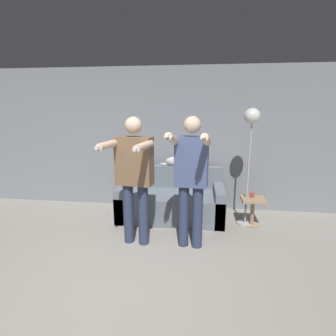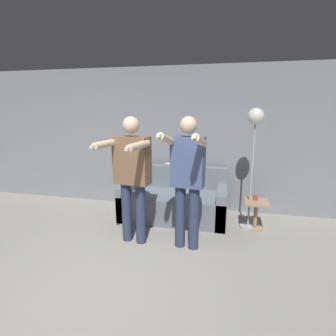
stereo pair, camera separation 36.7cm
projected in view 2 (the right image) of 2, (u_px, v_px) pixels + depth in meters
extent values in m
plane|color=gray|center=(82.00, 306.00, 2.53)|extent=(16.00, 16.00, 0.00)
cube|color=gray|center=(157.00, 139.00, 4.93)|extent=(10.00, 0.05, 2.60)
cube|color=slate|center=(174.00, 206.00, 4.53)|extent=(1.77, 0.88, 0.44)
cube|color=slate|center=(178.00, 177.00, 4.79)|extent=(1.77, 0.14, 0.40)
cube|color=slate|center=(130.00, 198.00, 4.68)|extent=(0.16, 0.88, 0.58)
cube|color=slate|center=(221.00, 205.00, 4.34)|extent=(0.16, 0.88, 0.58)
cylinder|color=#2D3856|center=(127.00, 212.00, 3.72)|extent=(0.14, 0.14, 0.86)
cylinder|color=#2D3856|center=(141.00, 214.00, 3.65)|extent=(0.14, 0.14, 0.86)
cube|color=brown|center=(132.00, 160.00, 3.52)|extent=(0.51, 0.28, 0.64)
sphere|color=beige|center=(131.00, 125.00, 3.41)|extent=(0.22, 0.22, 0.22)
cylinder|color=beige|center=(106.00, 144.00, 3.31)|extent=(0.16, 0.51, 0.09)
cube|color=white|center=(94.00, 146.00, 3.08)|extent=(0.05, 0.12, 0.04)
cylinder|color=beige|center=(139.00, 146.00, 3.16)|extent=(0.16, 0.51, 0.09)
cube|color=white|center=(129.00, 148.00, 2.93)|extent=(0.05, 0.12, 0.04)
cylinder|color=#2D3856|center=(180.00, 216.00, 3.55)|extent=(0.14, 0.14, 0.87)
cylinder|color=#2D3856|center=(194.00, 218.00, 3.49)|extent=(0.14, 0.14, 0.87)
cube|color=#475684|center=(188.00, 162.00, 3.35)|extent=(0.44, 0.26, 0.65)
sphere|color=beige|center=(189.00, 125.00, 3.25)|extent=(0.22, 0.22, 0.22)
cylinder|color=beige|center=(167.00, 139.00, 3.12)|extent=(0.14, 0.51, 0.21)
cube|color=white|center=(160.00, 136.00, 2.89)|extent=(0.05, 0.13, 0.07)
cylinder|color=beige|center=(200.00, 141.00, 3.00)|extent=(0.14, 0.51, 0.21)
cube|color=white|center=(195.00, 137.00, 2.76)|extent=(0.05, 0.13, 0.07)
ellipsoid|color=silver|center=(181.00, 161.00, 4.71)|extent=(0.39, 0.13, 0.17)
sphere|color=silver|center=(190.00, 159.00, 4.66)|extent=(0.10, 0.10, 0.10)
ellipsoid|color=silver|center=(170.00, 164.00, 4.79)|extent=(0.21, 0.04, 0.04)
cone|color=silver|center=(189.00, 157.00, 4.64)|extent=(0.03, 0.03, 0.03)
cone|color=silver|center=(189.00, 156.00, 4.68)|extent=(0.03, 0.03, 0.03)
cylinder|color=#B2B2B7|center=(248.00, 226.00, 4.22)|extent=(0.26, 0.26, 0.02)
cylinder|color=#B2B2B7|center=(251.00, 176.00, 4.04)|extent=(0.03, 0.03, 1.68)
sphere|color=white|center=(256.00, 116.00, 3.83)|extent=(0.24, 0.24, 0.24)
cylinder|color=#A38460|center=(254.00, 228.00, 4.16)|extent=(0.26, 0.26, 0.02)
cylinder|color=#A38460|center=(255.00, 216.00, 4.11)|extent=(0.06, 0.06, 0.43)
cube|color=#A38460|center=(256.00, 202.00, 4.06)|extent=(0.37, 0.37, 0.03)
cylinder|color=#B7473D|center=(256.00, 198.00, 4.10)|extent=(0.07, 0.07, 0.09)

